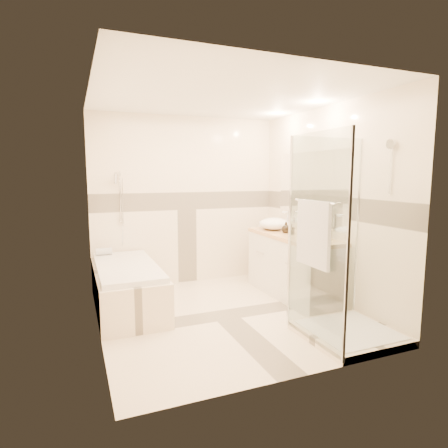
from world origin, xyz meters
name	(u,v)px	position (x,y,z in m)	size (l,w,h in m)	color
room	(228,209)	(0.06, 0.01, 1.26)	(2.82, 3.02, 2.52)	#FAE5C7
bathtub	(127,284)	(-1.02, 0.65, 0.31)	(0.75, 1.70, 0.56)	#FFEACB
vanity	(293,265)	(1.12, 0.30, 0.43)	(0.58, 1.62, 0.85)	white
shower_enclosure	(336,289)	(0.83, -0.97, 0.51)	(0.96, 0.93, 2.04)	#FFEACB
vessel_sink_near	(274,224)	(1.10, 0.79, 0.94)	(0.44, 0.44, 0.18)	white
vessel_sink_far	(312,234)	(1.10, -0.14, 0.92)	(0.35, 0.35, 0.14)	white
faucet_near	(287,219)	(1.32, 0.79, 1.00)	(0.11, 0.03, 0.27)	silver
faucet_far	(327,225)	(1.32, -0.14, 1.03)	(0.13, 0.03, 0.31)	silver
amenity_bottle_a	(291,229)	(1.10, 0.32, 0.92)	(0.06, 0.07, 0.14)	black
amenity_bottle_b	(286,227)	(1.10, 0.46, 0.93)	(0.12, 0.12, 0.15)	black
folded_towels	(267,225)	(1.10, 1.01, 0.89)	(0.16, 0.27, 0.09)	silver
rolled_towel	(104,251)	(-1.24, 1.31, 0.61)	(0.10, 0.10, 0.21)	silver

